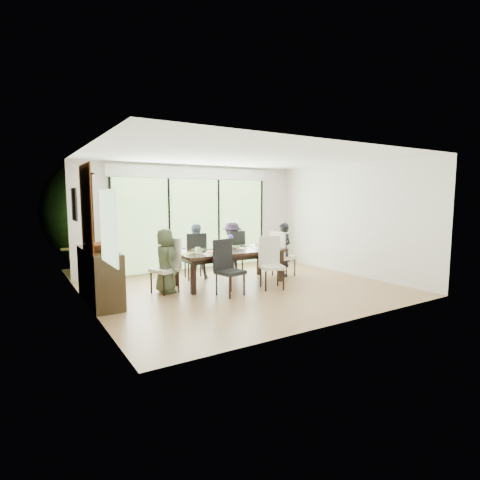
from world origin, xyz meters
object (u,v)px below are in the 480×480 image
chair_right_end (284,253)px  sideboard (100,276)px  chair_near_left (230,268)px  person_far_left (195,252)px  person_right_end (283,250)px  chair_far_left (195,255)px  cup_b (238,248)px  bowl (100,247)px  chair_left_end (164,266)px  person_far_right (232,248)px  cup_a (198,249)px  cup_c (257,245)px  table_top (230,251)px  vase (231,247)px  chair_near_right (272,263)px  laptop (196,253)px  chair_far_right (232,252)px  person_left_end (165,261)px

chair_right_end → sideboard: chair_right_end is taller
chair_near_left → person_far_left: bearing=75.9°
sideboard → person_right_end: bearing=0.3°
chair_far_left → cup_b: size_ratio=11.00×
bowl → chair_near_left: bearing=-18.5°
chair_left_end → person_far_right: person_far_right is taller
chair_far_left → person_far_left: bearing=101.6°
chair_right_end → cup_a: 2.22m
person_right_end → cup_c: person_right_end is taller
chair_left_end → person_far_right: size_ratio=0.85×
person_right_end → cup_b: 1.34m
table_top → person_far_left: (-0.45, 0.83, -0.07)m
chair_right_end → chair_near_left: size_ratio=1.00×
chair_right_end → person_right_end: size_ratio=0.85×
chair_right_end → vase: 1.47m
chair_far_left → chair_near_right: 1.96m
chair_left_end → chair_near_left: (1.00, -0.87, 0.00)m
chair_near_right → vase: chair_near_right is taller
chair_near_right → cup_b: bearing=133.9°
chair_near_left → cup_a: size_ratio=8.87×
person_right_end → laptop: 2.34m
chair_near_right → laptop: (-1.35, 0.77, 0.21)m
table_top → laptop: laptop is taller
table_top → person_right_end: 1.48m
chair_left_end → vase: chair_left_end is taller
table_top → cup_c: size_ratio=19.35×
person_right_end → cup_a: person_right_end is taller
chair_near_right → laptop: 1.57m
vase → sideboard: (-2.78, -0.07, -0.32)m
chair_near_left → chair_near_right: size_ratio=1.00×
chair_near_right → laptop: chair_near_right is taller
cup_c → laptop: bearing=-173.1°
vase → cup_a: size_ratio=0.97×
chair_left_end → chair_right_end: 3.00m
chair_near_right → person_far_right: person_far_right is taller
chair_near_left → chair_near_right: bearing=-12.5°
chair_far_right → chair_near_right: bearing=82.6°
chair_far_right → vase: size_ratio=9.17×
chair_far_right → cup_b: size_ratio=11.00×
vase → person_right_end: bearing=-2.0°
chair_right_end → person_far_left: bearing=57.9°
table_top → cup_a: (-0.70, 0.15, 0.08)m
chair_far_left → chair_near_right: bearing=130.5°
chair_far_right → person_left_end: bearing=17.0°
person_right_end → cup_a: 2.19m
table_top → cup_c: bearing=7.1°
chair_right_end → cup_a: size_ratio=8.87×
vase → table_top: bearing=-135.0°
bowl → table_top: bearing=2.6°
chair_far_left → vase: (0.50, -0.80, 0.26)m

